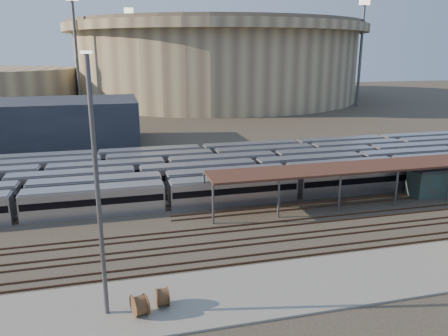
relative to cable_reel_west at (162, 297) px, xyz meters
name	(u,v)px	position (x,y,z in m)	size (l,w,h in m)	color
ground	(277,221)	(16.15, 15.48, -1.03)	(420.00, 420.00, 0.00)	#383026
apron	(285,287)	(11.15, 0.48, -0.93)	(50.00, 9.00, 0.20)	gray
subway_trains	(252,168)	(18.73, 33.98, 0.77)	(123.30, 23.90, 3.60)	#BBBBC0
inspection_shed	(413,164)	(38.15, 19.48, 3.96)	(60.30, 6.00, 5.30)	#4F4F54
empty_tracks	(293,237)	(16.15, 10.48, -0.94)	(170.00, 9.62, 0.18)	#4C3323
stadium	(216,59)	(41.15, 155.48, 15.44)	(124.00, 124.00, 32.50)	tan
service_building	(41,123)	(-18.85, 70.48, 3.97)	(42.00, 20.00, 10.00)	#1E232D
floodlight_0	(76,50)	(-13.85, 125.48, 19.62)	(4.00, 1.00, 38.40)	#4F4F54
floodlight_2	(361,50)	(86.15, 115.48, 19.62)	(4.00, 1.00, 38.40)	#4F4F54
floodlight_3	(131,49)	(6.15, 175.48, 19.62)	(4.00, 1.00, 38.40)	#4F4F54
cable_reel_west	(162,297)	(0.00, 0.00, 0.00)	(1.66, 1.66, 0.92)	brown
cable_reel_east	(140,305)	(-1.91, -0.90, 0.07)	(1.79, 1.79, 1.00)	brown
yard_light_pole	(98,191)	(-4.50, 0.08, 9.59)	(0.80, 0.36, 20.66)	#4F4F54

